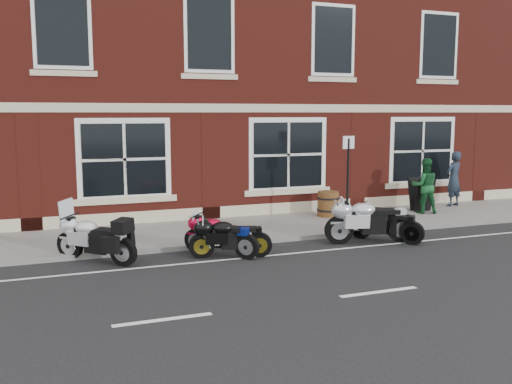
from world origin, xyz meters
The scene contains 14 objects.
ground centered at (0.00, 0.00, 0.00)m, with size 80.00×80.00×0.00m, color black.
sidewalk centered at (0.00, 3.00, 0.06)m, with size 30.00×3.00×0.12m, color slate.
kerb centered at (0.00, 1.42, 0.06)m, with size 30.00×0.16×0.12m, color slate.
pub_building centered at (0.00, 10.50, 6.00)m, with size 24.00×12.00×12.00m, color maroon.
moto_touring_silver centered at (-4.68, 1.05, 0.56)m, with size 1.58×1.56×1.38m.
moto_sport_red centered at (-1.93, 0.62, 0.50)m, with size 1.39×1.49×0.87m.
moto_sport_black centered at (-1.80, 0.38, 0.49)m, with size 1.85×0.63×0.85m.
moto_sport_silver centered at (1.94, 0.51, 0.60)m, with size 2.30×0.73×1.05m.
moto_naked_black centered at (2.45, 0.54, 0.51)m, with size 1.29×1.63×0.88m.
pedestrian_left centered at (7.34, 3.86, 1.05)m, with size 0.68×0.44×1.85m, color #1C2633.
pedestrian_right centered at (5.56, 3.07, 0.99)m, with size 0.84×0.66×1.73m, color #164D25.
a_board_sign centered at (5.70, 3.42, 0.66)m, with size 0.65×0.43×1.08m, color black, non-canonical shape.
barrel_planter centered at (2.46, 3.64, 0.50)m, with size 0.69×0.69×0.76m.
parking_sign centered at (2.30, 2.20, 1.57)m, with size 0.36×0.07×2.51m.
Camera 1 is at (-5.70, -11.65, 3.27)m, focal length 40.00 mm.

